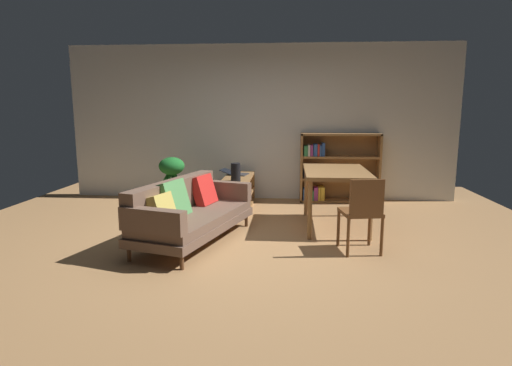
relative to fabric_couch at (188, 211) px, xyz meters
name	(u,v)px	position (x,y,z in m)	size (l,w,h in m)	color
ground_plane	(245,244)	(0.70, -0.08, -0.38)	(8.16, 8.16, 0.00)	#A87A4C
back_wall_panel	(260,123)	(0.70, 2.62, 0.97)	(6.80, 0.10, 2.70)	silver
fabric_couch	(188,211)	(0.00, 0.00, 0.00)	(1.26, 2.00, 0.78)	#56351E
media_console	(238,193)	(0.39, 1.73, -0.13)	(0.43, 1.37, 0.52)	olive
open_laptop	(236,173)	(0.33, 2.00, 0.16)	(0.48, 0.36, 0.09)	#333338
desk_speaker	(236,172)	(0.41, 1.37, 0.27)	(0.15, 0.15, 0.27)	black
potted_floor_plant	(172,174)	(-0.69, 1.78, 0.17)	(0.46, 0.41, 0.83)	#333338
dining_table	(336,176)	(1.84, 0.80, 0.32)	(0.84, 1.32, 0.78)	olive
dining_chair_near	(362,210)	(2.03, -0.27, 0.11)	(0.48, 0.48, 0.86)	brown
bookshelf	(333,168)	(1.98, 2.44, 0.19)	(1.35, 0.32, 1.19)	olive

